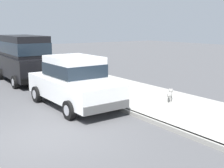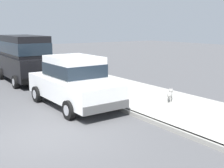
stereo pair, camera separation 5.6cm
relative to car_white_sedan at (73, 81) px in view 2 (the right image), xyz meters
The scene contains 6 objects.
ground_plane 3.36m from the car_white_sedan, 130.48° to the right, with size 80.00×80.00×0.00m, color #4C4C4F.
curb 2.84m from the car_white_sedan, 65.47° to the right, with size 0.16×64.00×0.14m, color gray.
sidewalk 3.91m from the car_white_sedan, 39.97° to the right, with size 3.60×64.00×0.14m, color #A8A59E.
car_white_sedan is the anchor object (origin of this frame).
car_black_van 6.01m from the car_white_sedan, 89.03° to the left, with size 2.19×4.93×2.52m.
dog_grey 3.75m from the car_white_sedan, 32.06° to the right, with size 0.64×0.50×0.49m.
Camera 2 is at (-2.83, -7.27, 3.01)m, focal length 46.69 mm.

